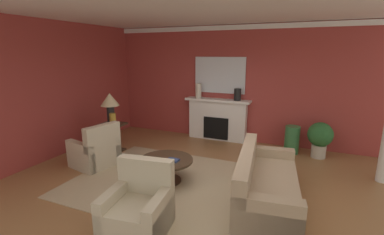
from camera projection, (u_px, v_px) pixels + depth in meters
The scene contains 20 objects.
ground_plane at pixel (200, 185), 5.03m from camera, with size 9.41×9.41×0.00m, color olive.
wall_fireplace at pixel (241, 85), 7.29m from camera, with size 7.84×0.12×3.08m, color #9E3833.
wall_window at pixel (59, 89), 6.35m from camera, with size 0.12×6.35×3.08m, color #9E3833.
ceiling_panel at pixel (208, 8), 4.57m from camera, with size 7.84×6.35×0.06m, color white.
crown_moulding at pixel (243, 27), 6.88m from camera, with size 7.84×0.08×0.12m, color white.
area_rug at pixel (167, 181), 5.16m from camera, with size 3.40×2.79×0.01m, color tan.
fireplace at pixel (217, 120), 7.55m from camera, with size 1.80×0.35×1.15m.
mantel_mirror at pixel (220, 75), 7.37m from camera, with size 1.41×0.04×0.97m, color silver.
sofa at pixel (265, 186), 4.35m from camera, with size 1.15×2.19×0.85m.
armchair_near_window at pixel (96, 152), 5.81m from camera, with size 0.95×0.95×0.95m.
armchair_facing_fireplace at pixel (138, 210), 3.67m from camera, with size 0.90×0.90×0.95m.
coffee_table at pixel (166, 165), 5.09m from camera, with size 1.00×1.00×0.45m.
side_table at pixel (112, 136), 6.64m from camera, with size 0.56×0.56×0.70m.
table_lamp at pixel (110, 102), 6.45m from camera, with size 0.44×0.44×0.75m.
vase_on_side_table at pixel (113, 120), 6.37m from camera, with size 0.15×0.15×0.30m, color #B7892D.
vase_tall_corner at pixel (292, 140), 6.57m from camera, with size 0.35×0.35×0.66m, color #33703D.
vase_mantel_left at pixel (198, 91), 7.53m from camera, with size 0.16×0.16×0.40m, color beige.
vase_mantel_right at pixel (237, 95), 7.12m from camera, with size 0.18×0.18×0.32m, color black.
book_red_cover at pixel (173, 160), 4.97m from camera, with size 0.22×0.15×0.03m, color navy.
potted_plant at pixel (320, 137), 6.24m from camera, with size 0.56×0.56×0.83m.
Camera 1 is at (1.67, -4.29, 2.38)m, focal length 25.51 mm.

